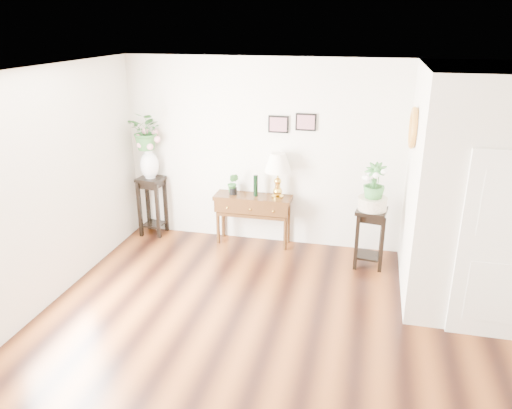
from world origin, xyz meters
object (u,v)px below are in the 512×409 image
(table_lamp, at_px, (278,175))
(plant_stand_b, at_px, (369,238))
(console_table, at_px, (253,220))
(plant_stand_a, at_px, (153,206))

(table_lamp, xyz_separation_m, plant_stand_b, (1.38, -0.36, -0.71))
(table_lamp, bearing_deg, plant_stand_b, -14.57)
(console_table, distance_m, plant_stand_b, 1.79)
(table_lamp, distance_m, plant_stand_b, 1.59)
(table_lamp, relative_size, plant_stand_b, 0.81)
(table_lamp, height_order, plant_stand_a, table_lamp)
(console_table, distance_m, table_lamp, 0.83)
(console_table, xyz_separation_m, plant_stand_b, (1.75, -0.36, 0.03))
(console_table, bearing_deg, plant_stand_a, 179.71)
(plant_stand_b, bearing_deg, plant_stand_a, 174.00)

